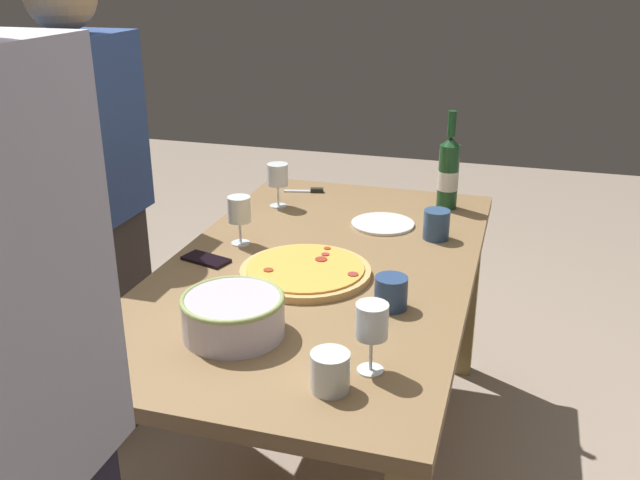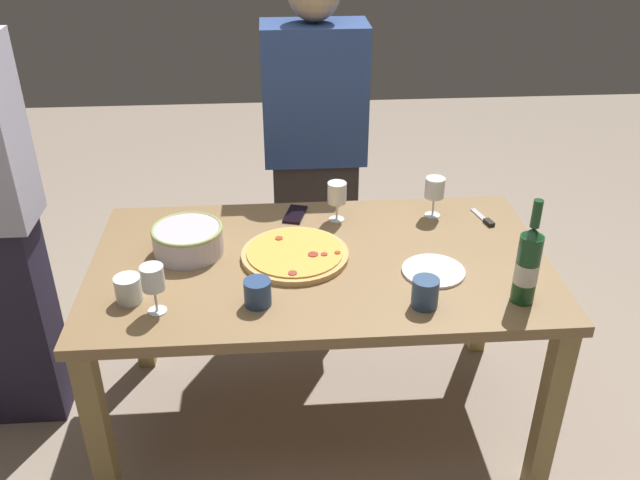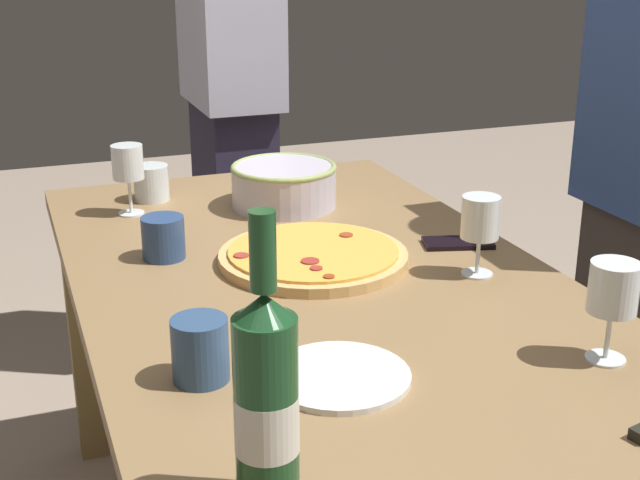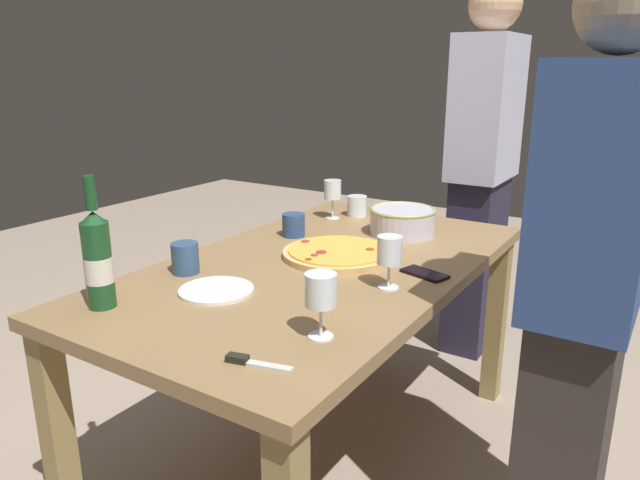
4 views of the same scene
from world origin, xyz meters
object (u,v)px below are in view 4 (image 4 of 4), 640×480
(serving_bowl, at_px, (402,220))
(person_guest_left, at_px, (584,300))
(cup_amber, at_px, (357,206))
(side_plate, at_px, (216,290))
(wine_glass_by_bottle, at_px, (389,251))
(pizza_knife, at_px, (250,362))
(person_host, at_px, (482,171))
(dining_table, at_px, (320,289))
(wine_bottle, at_px, (98,259))
(pizza, at_px, (338,253))
(cell_phone, at_px, (425,274))
(cup_ceramic, at_px, (294,225))
(wine_glass_far_left, at_px, (333,191))
(wine_glass_near_pizza, at_px, (321,292))
(cup_spare, at_px, (185,258))

(serving_bowl, distance_m, person_guest_left, 0.88)
(person_guest_left, bearing_deg, cup_amber, -30.46)
(side_plate, bearing_deg, serving_bowl, 167.17)
(wine_glass_by_bottle, bearing_deg, pizza_knife, -5.07)
(pizza_knife, distance_m, person_host, 1.86)
(dining_table, distance_m, wine_bottle, 0.73)
(pizza, bearing_deg, serving_bowl, 170.55)
(wine_bottle, xyz_separation_m, person_guest_left, (-0.59, 1.10, -0.08))
(side_plate, height_order, cell_phone, same)
(cup_amber, height_order, cup_ceramic, same)
(wine_glass_far_left, xyz_separation_m, cell_phone, (0.45, 0.61, -0.12))
(wine_glass_near_pizza, relative_size, person_host, 0.09)
(side_plate, height_order, person_host, person_host)
(wine_glass_by_bottle, distance_m, wine_glass_far_left, 0.83)
(serving_bowl, xyz_separation_m, wine_glass_far_left, (-0.07, -0.35, 0.06))
(wine_bottle, bearing_deg, cup_spare, -178.96)
(side_plate, height_order, person_guest_left, person_guest_left)
(serving_bowl, distance_m, cup_ceramic, 0.42)
(cup_ceramic, bearing_deg, person_host, 157.44)
(dining_table, xyz_separation_m, wine_glass_far_left, (-0.53, -0.27, 0.21))
(dining_table, distance_m, side_plate, 0.41)
(cup_ceramic, xyz_separation_m, side_plate, (0.59, 0.14, -0.04))
(dining_table, bearing_deg, pizza_knife, 20.01)
(wine_glass_by_bottle, height_order, cell_phone, wine_glass_by_bottle)
(pizza, relative_size, pizza_knife, 2.46)
(serving_bowl, xyz_separation_m, cell_phone, (0.39, 0.26, -0.05))
(wine_glass_near_pizza, relative_size, pizza_knife, 1.04)
(wine_glass_near_pizza, distance_m, cup_ceramic, 0.88)
(side_plate, bearing_deg, pizza_knife, 51.45)
(wine_glass_near_pizza, distance_m, pizza_knife, 0.23)
(wine_bottle, distance_m, wine_glass_near_pizza, 0.62)
(wine_bottle, xyz_separation_m, cell_phone, (-0.70, 0.63, -0.13))
(cup_spare, height_order, person_host, person_host)
(person_host, bearing_deg, pizza_knife, 9.95)
(dining_table, bearing_deg, wine_glass_near_pizza, 32.70)
(serving_bowl, height_order, pizza_knife, serving_bowl)
(wine_glass_near_pizza, height_order, pizza_knife, wine_glass_near_pizza)
(pizza_knife, distance_m, person_guest_left, 0.85)
(dining_table, xyz_separation_m, person_guest_left, (0.03, 0.81, 0.15))
(wine_glass_near_pizza, xyz_separation_m, cup_spare, (-0.16, -0.60, -0.07))
(wine_glass_by_bottle, relative_size, pizza_knife, 1.02)
(pizza_knife, xyz_separation_m, person_guest_left, (-0.62, 0.57, 0.05))
(pizza, relative_size, person_host, 0.22)
(cup_amber, xyz_separation_m, pizza_knife, (1.28, 0.45, -0.04))
(wine_glass_far_left, distance_m, person_guest_left, 1.22)
(dining_table, xyz_separation_m, person_host, (-1.19, 0.15, 0.24))
(dining_table, height_order, serving_bowl, serving_bowl)
(wine_glass_near_pizza, height_order, wine_glass_far_left, wine_glass_far_left)
(wine_glass_near_pizza, height_order, person_guest_left, person_guest_left)
(dining_table, bearing_deg, cell_phone, 102.31)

